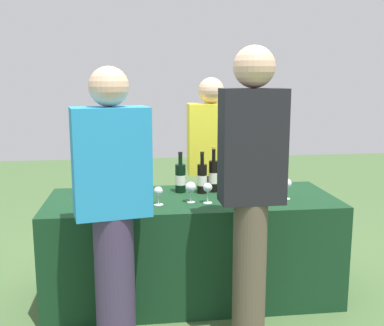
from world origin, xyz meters
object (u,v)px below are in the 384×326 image
object	(u,v)px
server_pouring	(211,165)
guest_1	(251,184)
wine_bottle_2	(202,178)
wine_glass_3	(287,184)
wine_glass_0	(158,192)
wine_glass_2	(208,188)
guest_0	(112,203)
wine_bottle_3	(214,176)
wine_bottle_4	(227,178)
wine_bottle_5	(259,175)
wine_bottle_1	(180,178)
wine_bottle_0	(137,176)
wine_glass_1	(191,188)

from	to	relation	value
server_pouring	guest_1	xyz separation A→B (m)	(0.03, -1.24, 0.12)
wine_bottle_2	wine_glass_3	size ratio (longest dim) A/B	2.10
wine_glass_0	wine_glass_2	bearing A→B (deg)	1.00
wine_glass_2	guest_0	world-z (taller)	guest_0
wine_bottle_3	wine_bottle_4	size ratio (longest dim) A/B	1.11
wine_glass_3	guest_0	size ratio (longest dim) A/B	0.09
wine_glass_3	server_pouring	distance (m)	0.83
wine_glass_2	server_pouring	distance (m)	0.77
wine_bottle_5	guest_1	world-z (taller)	guest_1
wine_bottle_4	wine_bottle_5	distance (m)	0.27
wine_glass_0	server_pouring	size ratio (longest dim) A/B	0.08
wine_bottle_1	wine_glass_3	size ratio (longest dim) A/B	2.07
wine_bottle_0	wine_glass_1	bearing A→B (deg)	-43.28
wine_bottle_3	wine_glass_1	world-z (taller)	wine_bottle_3
wine_bottle_5	server_pouring	size ratio (longest dim) A/B	0.20
wine_bottle_5	wine_glass_3	distance (m)	0.34
wine_glass_3	guest_0	bearing A→B (deg)	-157.70
wine_bottle_4	wine_bottle_1	bearing A→B (deg)	173.38
wine_bottle_3	server_pouring	size ratio (longest dim) A/B	0.21
wine_bottle_4	wine_glass_3	distance (m)	0.45
wine_bottle_0	guest_0	size ratio (longest dim) A/B	0.21
wine_bottle_2	wine_bottle_5	xyz separation A→B (m)	(0.45, 0.07, -0.00)
wine_bottle_0	wine_bottle_1	distance (m)	0.32
wine_bottle_1	server_pouring	distance (m)	0.52
wine_glass_2	wine_glass_3	bearing A→B (deg)	3.83
wine_bottle_1	wine_glass_3	xyz separation A→B (m)	(0.72, -0.29, -0.00)
wine_bottle_3	wine_glass_0	bearing A→B (deg)	-143.02
wine_bottle_5	wine_glass_0	xyz separation A→B (m)	(-0.78, -0.36, -0.02)
wine_glass_0	guest_1	xyz separation A→B (m)	(0.51, -0.48, 0.15)
wine_glass_0	wine_bottle_3	bearing A→B (deg)	36.98
guest_0	wine_bottle_5	bearing A→B (deg)	25.86
wine_bottle_5	server_pouring	world-z (taller)	server_pouring
wine_bottle_2	server_pouring	xyz separation A→B (m)	(0.14, 0.48, 0.01)
wine_bottle_3	wine_bottle_1	bearing A→B (deg)	177.47
wine_bottle_1	guest_0	world-z (taller)	guest_0
wine_bottle_4	guest_0	world-z (taller)	guest_0
wine_bottle_0	wine_glass_2	size ratio (longest dim) A/B	2.43
wine_bottle_4	guest_1	distance (m)	0.78
wine_glass_1	guest_0	xyz separation A→B (m)	(-0.50, -0.48, 0.04)
wine_glass_1	guest_0	world-z (taller)	guest_0
wine_glass_0	wine_glass_3	xyz separation A→B (m)	(0.90, 0.04, 0.02)
wine_bottle_1	guest_0	xyz separation A→B (m)	(-0.46, -0.77, 0.04)
wine_bottle_5	wine_glass_0	bearing A→B (deg)	-155.40
server_pouring	guest_0	distance (m)	1.43
wine_glass_1	wine_glass_2	xyz separation A→B (m)	(0.11, -0.03, -0.00)
wine_bottle_4	wine_glass_2	bearing A→B (deg)	-123.51
wine_bottle_0	wine_glass_0	world-z (taller)	wine_bottle_0
wine_bottle_1	wine_glass_0	size ratio (longest dim) A/B	2.42
wine_bottle_2	wine_bottle_4	size ratio (longest dim) A/B	1.01
wine_glass_3	server_pouring	size ratio (longest dim) A/B	0.09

